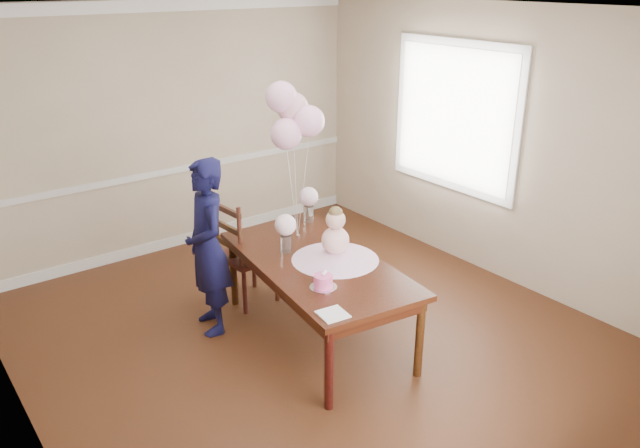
% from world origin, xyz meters
% --- Properties ---
extents(floor, '(4.50, 5.00, 0.00)m').
position_xyz_m(floor, '(0.00, 0.00, 0.00)').
color(floor, '#34190D').
rests_on(floor, ground).
extents(ceiling, '(4.50, 5.00, 0.02)m').
position_xyz_m(ceiling, '(0.00, 0.00, 2.70)').
color(ceiling, white).
rests_on(ceiling, wall_back).
extents(wall_back, '(4.50, 0.02, 2.70)m').
position_xyz_m(wall_back, '(0.00, 2.50, 1.35)').
color(wall_back, tan).
rests_on(wall_back, floor).
extents(wall_front, '(4.50, 0.02, 2.70)m').
position_xyz_m(wall_front, '(0.00, -2.50, 1.35)').
color(wall_front, tan).
rests_on(wall_front, floor).
extents(wall_left, '(0.02, 5.00, 2.70)m').
position_xyz_m(wall_left, '(-2.25, 0.00, 1.35)').
color(wall_left, tan).
rests_on(wall_left, floor).
extents(wall_right, '(0.02, 5.00, 2.70)m').
position_xyz_m(wall_right, '(2.25, 0.00, 1.35)').
color(wall_right, tan).
rests_on(wall_right, floor).
extents(chair_rail_trim, '(4.50, 0.02, 0.07)m').
position_xyz_m(chair_rail_trim, '(0.00, 2.49, 0.90)').
color(chair_rail_trim, silver).
rests_on(chair_rail_trim, wall_back).
extents(crown_molding, '(4.50, 0.02, 0.12)m').
position_xyz_m(crown_molding, '(0.00, 2.49, 2.63)').
color(crown_molding, white).
rests_on(crown_molding, wall_back).
extents(baseboard_trim, '(4.50, 0.02, 0.12)m').
position_xyz_m(baseboard_trim, '(0.00, 2.49, 0.06)').
color(baseboard_trim, silver).
rests_on(baseboard_trim, floor).
extents(window_frame, '(0.02, 1.66, 1.56)m').
position_xyz_m(window_frame, '(2.23, 0.50, 1.55)').
color(window_frame, white).
rests_on(window_frame, wall_right).
extents(window_blinds, '(0.01, 1.50, 1.40)m').
position_xyz_m(window_blinds, '(2.21, 0.50, 1.55)').
color(window_blinds, white).
rests_on(window_blinds, wall_right).
extents(dining_table_top, '(1.20, 2.03, 0.05)m').
position_xyz_m(dining_table_top, '(0.04, -0.04, 0.70)').
color(dining_table_top, black).
rests_on(dining_table_top, table_leg_fl).
extents(table_apron, '(1.10, 1.92, 0.10)m').
position_xyz_m(table_apron, '(0.04, -0.04, 0.62)').
color(table_apron, black).
rests_on(table_apron, table_leg_fl).
extents(table_leg_fl, '(0.08, 0.08, 0.67)m').
position_xyz_m(table_leg_fl, '(-0.48, -0.86, 0.34)').
color(table_leg_fl, black).
rests_on(table_leg_fl, floor).
extents(table_leg_fr, '(0.08, 0.08, 0.67)m').
position_xyz_m(table_leg_fr, '(0.32, -0.97, 0.34)').
color(table_leg_fr, black).
rests_on(table_leg_fr, floor).
extents(table_leg_bl, '(0.08, 0.08, 0.67)m').
position_xyz_m(table_leg_bl, '(-0.25, 0.89, 0.34)').
color(table_leg_bl, black).
rests_on(table_leg_bl, floor).
extents(table_leg_br, '(0.08, 0.08, 0.67)m').
position_xyz_m(table_leg_br, '(0.55, 0.79, 0.34)').
color(table_leg_br, black).
rests_on(table_leg_br, floor).
extents(baby_skirt, '(0.82, 0.82, 0.10)m').
position_xyz_m(baby_skirt, '(0.18, -0.10, 0.77)').
color(baby_skirt, '#E3A7CD').
rests_on(baby_skirt, dining_table_top).
extents(baby_torso, '(0.23, 0.23, 0.23)m').
position_xyz_m(baby_torso, '(0.18, -0.10, 0.89)').
color(baby_torso, '#FFA1C5').
rests_on(baby_torso, baby_skirt).
extents(baby_head, '(0.16, 0.16, 0.16)m').
position_xyz_m(baby_head, '(0.18, -0.10, 1.08)').
color(baby_head, '#E4AB9D').
rests_on(baby_head, baby_torso).
extents(baby_hair, '(0.12, 0.12, 0.12)m').
position_xyz_m(baby_hair, '(0.18, -0.10, 1.13)').
color(baby_hair, brown).
rests_on(baby_hair, baby_head).
extents(cake_platter, '(0.24, 0.24, 0.01)m').
position_xyz_m(cake_platter, '(-0.21, -0.44, 0.72)').
color(cake_platter, silver).
rests_on(cake_platter, dining_table_top).
extents(birthday_cake, '(0.16, 0.16, 0.10)m').
position_xyz_m(birthday_cake, '(-0.21, -0.44, 0.78)').
color(birthday_cake, '#FF50A2').
rests_on(birthday_cake, cake_platter).
extents(cake_flower_a, '(0.03, 0.03, 0.03)m').
position_xyz_m(cake_flower_a, '(-0.21, -0.44, 0.84)').
color(cake_flower_a, white).
rests_on(cake_flower_a, birthday_cake).
extents(cake_flower_b, '(0.03, 0.03, 0.03)m').
position_xyz_m(cake_flower_b, '(-0.18, -0.43, 0.84)').
color(cake_flower_b, white).
rests_on(cake_flower_b, birthday_cake).
extents(rose_vase_near, '(0.11, 0.11, 0.15)m').
position_xyz_m(rose_vase_near, '(-0.07, 0.27, 0.80)').
color(rose_vase_near, silver).
rests_on(rose_vase_near, dining_table_top).
extents(roses_near, '(0.18, 0.18, 0.18)m').
position_xyz_m(roses_near, '(-0.07, 0.27, 0.97)').
color(roses_near, '#FCD4D9').
rests_on(roses_near, rose_vase_near).
extents(rose_vase_far, '(0.11, 0.11, 0.15)m').
position_xyz_m(rose_vase_far, '(0.51, 0.73, 0.80)').
color(rose_vase_far, white).
rests_on(rose_vase_far, dining_table_top).
extents(roses_far, '(0.18, 0.18, 0.18)m').
position_xyz_m(roses_far, '(0.51, 0.73, 0.97)').
color(roses_far, white).
rests_on(roses_far, rose_vase_far).
extents(napkin, '(0.22, 0.22, 0.01)m').
position_xyz_m(napkin, '(-0.40, -0.80, 0.73)').
color(napkin, white).
rests_on(napkin, dining_table_top).
extents(balloon_weight, '(0.04, 0.04, 0.02)m').
position_xyz_m(balloon_weight, '(0.20, 0.47, 0.73)').
color(balloon_weight, white).
rests_on(balloon_weight, dining_table_top).
extents(balloon_a, '(0.27, 0.27, 0.27)m').
position_xyz_m(balloon_a, '(0.11, 0.49, 1.68)').
color(balloon_a, '#F7AFD3').
rests_on(balloon_a, balloon_ribbon_a).
extents(balloon_b, '(0.27, 0.27, 0.27)m').
position_xyz_m(balloon_b, '(0.29, 0.41, 1.78)').
color(balloon_b, '#FFB4DC').
rests_on(balloon_b, balloon_ribbon_b).
extents(balloon_c, '(0.27, 0.27, 0.27)m').
position_xyz_m(balloon_c, '(0.23, 0.57, 1.87)').
color(balloon_c, '#DF9EAE').
rests_on(balloon_c, balloon_ribbon_c).
extents(balloon_d, '(0.27, 0.27, 0.27)m').
position_xyz_m(balloon_d, '(0.14, 0.60, 1.97)').
color(balloon_d, '#F1ABCF').
rests_on(balloon_d, balloon_ribbon_d).
extents(balloon_ribbon_a, '(0.09, 0.02, 0.80)m').
position_xyz_m(balloon_ribbon_a, '(0.15, 0.48, 1.13)').
color(balloon_ribbon_a, white).
rests_on(balloon_ribbon_a, balloon_weight).
extents(balloon_ribbon_b, '(0.09, 0.06, 0.90)m').
position_xyz_m(balloon_ribbon_b, '(0.25, 0.44, 1.18)').
color(balloon_ribbon_b, silver).
rests_on(balloon_ribbon_b, balloon_weight).
extents(balloon_ribbon_c, '(0.03, 0.09, 1.00)m').
position_xyz_m(balloon_ribbon_c, '(0.22, 0.52, 1.23)').
color(balloon_ribbon_c, white).
rests_on(balloon_ribbon_c, balloon_weight).
extents(balloon_ribbon_d, '(0.07, 0.11, 1.09)m').
position_xyz_m(balloon_ribbon_d, '(0.17, 0.54, 1.28)').
color(balloon_ribbon_d, white).
rests_on(balloon_ribbon_d, balloon_weight).
extents(dining_chair_seat, '(0.49, 0.49, 0.05)m').
position_xyz_m(dining_chair_seat, '(-0.09, 0.87, 0.47)').
color(dining_chair_seat, '#38130F').
rests_on(dining_chair_seat, chair_leg_fl).
extents(chair_leg_fl, '(0.04, 0.04, 0.45)m').
position_xyz_m(chair_leg_fl, '(-0.26, 0.67, 0.22)').
color(chair_leg_fl, black).
rests_on(chair_leg_fl, floor).
extents(chair_leg_fr, '(0.04, 0.04, 0.45)m').
position_xyz_m(chair_leg_fr, '(0.11, 0.70, 0.22)').
color(chair_leg_fr, '#3D1A10').
rests_on(chair_leg_fr, floor).
extents(chair_leg_bl, '(0.04, 0.04, 0.45)m').
position_xyz_m(chair_leg_bl, '(-0.29, 1.05, 0.22)').
color(chair_leg_bl, '#3C1610').
rests_on(chair_leg_bl, floor).
extents(chair_leg_br, '(0.04, 0.04, 0.45)m').
position_xyz_m(chair_leg_br, '(0.08, 1.07, 0.22)').
color(chair_leg_br, '#37150F').
rests_on(chair_leg_br, floor).
extents(chair_back_post_l, '(0.04, 0.04, 0.58)m').
position_xyz_m(chair_back_post_l, '(-0.28, 0.67, 0.77)').
color(chair_back_post_l, '#3E1A10').
rests_on(chair_back_post_l, dining_chair_seat).
extents(chair_back_post_r, '(0.04, 0.04, 0.58)m').
position_xyz_m(chair_back_post_r, '(-0.31, 1.05, 0.77)').
color(chair_back_post_r, '#38200F').
rests_on(chair_back_post_r, dining_chair_seat).
extents(chair_slat_low, '(0.06, 0.42, 0.05)m').
position_xyz_m(chair_slat_low, '(-0.30, 0.86, 0.64)').
color(chair_slat_low, '#3E2310').
rests_on(chair_slat_low, dining_chair_seat).
extents(chair_slat_mid, '(0.06, 0.42, 0.05)m').
position_xyz_m(chair_slat_mid, '(-0.30, 0.86, 0.81)').
color(chair_slat_mid, '#3D2310').
rests_on(chair_slat_mid, dining_chair_seat).
extents(chair_slat_top, '(0.06, 0.42, 0.05)m').
position_xyz_m(chair_slat_top, '(-0.30, 0.86, 0.97)').
color(chair_slat_top, '#34180E').
rests_on(chair_slat_top, dining_chair_seat).
extents(woman, '(0.49, 0.63, 1.55)m').
position_xyz_m(woman, '(-0.62, 0.65, 0.78)').
color(woman, black).
rests_on(woman, floor).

